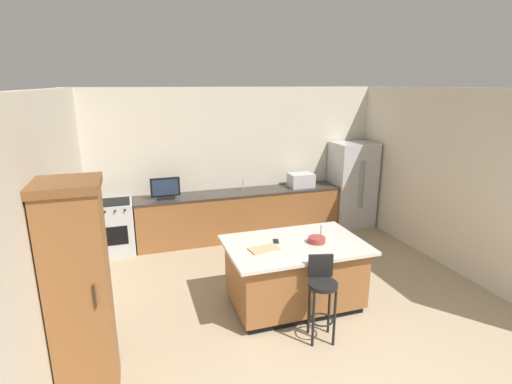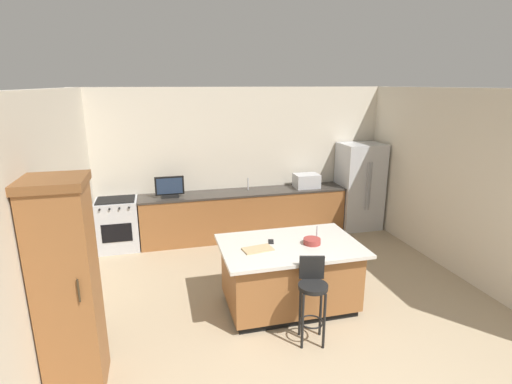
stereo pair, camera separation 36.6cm
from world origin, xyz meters
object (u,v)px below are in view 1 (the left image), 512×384
(kitchen_island, at_px, (294,274))
(cutting_board, at_px, (264,249))
(cell_phone, at_px, (276,241))
(bar_stool_center, at_px, (322,291))
(range_oven, at_px, (113,227))
(fruit_bowl, at_px, (317,240))
(tv_monitor, at_px, (165,189))
(cabinet_tower, at_px, (79,289))
(microwave, at_px, (301,180))
(refrigerator, at_px, (352,185))

(kitchen_island, bearing_deg, cutting_board, -171.36)
(cell_phone, bearing_deg, bar_stool_center, -60.67)
(range_oven, bearing_deg, fruit_bowl, -44.94)
(bar_stool_center, relative_size, cutting_board, 2.72)
(kitchen_island, bearing_deg, range_oven, 132.56)
(range_oven, bearing_deg, cell_phone, -48.68)
(range_oven, xyz_separation_m, tv_monitor, (0.95, -0.05, 0.64))
(cabinet_tower, height_order, microwave, cabinet_tower)
(range_oven, distance_m, cell_phone, 3.30)
(fruit_bowl, bearing_deg, cutting_board, -179.57)
(kitchen_island, height_order, tv_monitor, tv_monitor)
(bar_stool_center, height_order, cell_phone, bar_stool_center)
(microwave, bearing_deg, tv_monitor, -178.89)
(microwave, relative_size, bar_stool_center, 0.47)
(range_oven, distance_m, fruit_bowl, 3.79)
(cell_phone, xyz_separation_m, cutting_board, (-0.24, -0.20, 0.01))
(refrigerator, relative_size, bar_stool_center, 1.74)
(range_oven, relative_size, bar_stool_center, 0.93)
(refrigerator, height_order, microwave, refrigerator)
(microwave, xyz_separation_m, cutting_board, (-1.70, -2.66, -0.15))
(kitchen_island, bearing_deg, cell_phone, 148.48)
(refrigerator, distance_m, bar_stool_center, 4.10)
(range_oven, distance_m, microwave, 3.67)
(kitchen_island, height_order, cell_phone, cell_phone)
(cabinet_tower, height_order, tv_monitor, cabinet_tower)
(cabinet_tower, bearing_deg, refrigerator, 34.65)
(microwave, relative_size, tv_monitor, 0.92)
(cabinet_tower, distance_m, bar_stool_center, 2.58)
(refrigerator, relative_size, fruit_bowl, 7.85)
(range_oven, xyz_separation_m, bar_stool_center, (2.39, -3.37, 0.15))
(bar_stool_center, bearing_deg, kitchen_island, 104.60)
(bar_stool_center, bearing_deg, tv_monitor, 127.44)
(kitchen_island, distance_m, fruit_bowl, 0.56)
(cabinet_tower, relative_size, cell_phone, 14.27)
(range_oven, bearing_deg, kitchen_island, -47.44)
(fruit_bowl, relative_size, cell_phone, 1.50)
(refrigerator, xyz_separation_m, microwave, (-1.15, 0.04, 0.18))
(tv_monitor, relative_size, bar_stool_center, 0.51)
(bar_stool_center, bearing_deg, refrigerator, 68.31)
(bar_stool_center, relative_size, cell_phone, 6.80)
(refrigerator, height_order, cabinet_tower, cabinet_tower)
(kitchen_island, relative_size, bar_stool_center, 1.79)
(bar_stool_center, bearing_deg, cabinet_tower, -164.38)
(refrigerator, height_order, bar_stool_center, refrigerator)
(kitchen_island, bearing_deg, refrigerator, 46.78)
(refrigerator, xyz_separation_m, fruit_bowl, (-2.12, -2.62, 0.05))
(range_oven, height_order, fruit_bowl, fruit_bowl)
(cutting_board, bearing_deg, microwave, 57.43)
(refrigerator, relative_size, cell_phone, 11.81)
(cabinet_tower, bearing_deg, cell_phone, 23.11)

